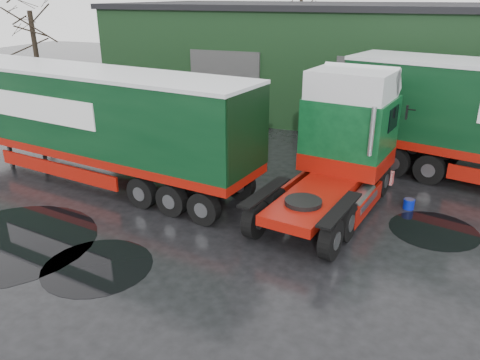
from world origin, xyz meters
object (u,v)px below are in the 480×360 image
(wash_bucket, at_px, (409,204))
(tree_back_a, at_px, (300,21))
(warehouse, at_px, (388,60))
(tree_left, at_px, (34,42))
(trailer_left, at_px, (91,126))
(hero_tractor, at_px, (328,149))

(wash_bucket, relative_size, tree_back_a, 0.04)
(warehouse, height_order, tree_left, tree_left)
(warehouse, distance_m, wash_bucket, 14.53)
(trailer_left, relative_size, tree_left, 1.64)
(trailer_left, relative_size, wash_bucket, 37.87)
(trailer_left, bearing_deg, wash_bucket, -73.83)
(warehouse, distance_m, hero_tractor, 15.53)
(tree_left, bearing_deg, hero_tractor, -22.02)
(wash_bucket, bearing_deg, hero_tractor, -151.26)
(trailer_left, bearing_deg, hero_tractor, -80.75)
(trailer_left, distance_m, tree_back_a, 25.76)
(warehouse, height_order, wash_bucket, warehouse)
(hero_tractor, bearing_deg, warehouse, 98.03)
(warehouse, xyz_separation_m, wash_bucket, (2.18, -14.06, -2.98))
(warehouse, height_order, trailer_left, warehouse)
(hero_tractor, xyz_separation_m, tree_back_a, (-7.55, 25.50, 2.47))
(hero_tractor, bearing_deg, tree_back_a, 116.19)
(hero_tractor, distance_m, tree_back_a, 26.71)
(hero_tractor, distance_m, tree_left, 20.10)
(hero_tractor, distance_m, wash_bucket, 3.67)
(tree_back_a, bearing_deg, trailer_left, -93.36)
(warehouse, bearing_deg, wash_bucket, -81.18)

